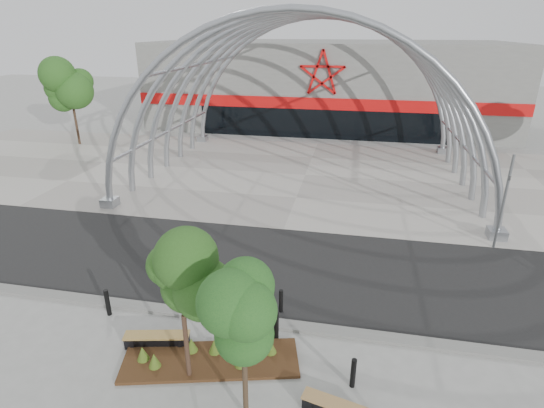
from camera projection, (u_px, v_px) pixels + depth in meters
ground at (249, 317)px, 14.61m from camera, size 140.00×140.00×0.00m
road at (270, 265)px, 17.78m from camera, size 140.00×7.00×0.02m
forecourt at (305, 175)px, 28.64m from camera, size 60.00×17.00×0.04m
kerb at (248, 320)px, 14.36m from camera, size 60.00×0.50×0.12m
arena_building at (328, 83)px, 43.36m from camera, size 34.00×15.24×8.00m
vault_canopy at (305, 175)px, 28.64m from camera, size 20.80×15.80×20.36m
planting_bed at (208, 358)px, 12.63m from camera, size 5.44×2.83×0.55m
signal_pole at (504, 201)px, 18.37m from camera, size 0.27×0.61×4.37m
street_tree_0 at (181, 288)px, 10.96m from camera, size 1.84×1.84×4.19m
street_tree_1 at (243, 325)px, 9.79m from camera, size 1.70×1.70×4.01m
bench_0 at (157, 340)px, 13.24m from camera, size 2.07×0.86×0.42m
bollard_0 at (108, 302)px, 14.56m from camera, size 0.16×0.16×1.00m
bollard_1 at (202, 306)px, 14.32m from camera, size 0.17×0.17×1.09m
bollard_2 at (276, 326)px, 13.40m from camera, size 0.16×0.16×1.00m
bollard_3 at (281, 301)px, 14.72m from camera, size 0.14×0.14×0.89m
bollard_4 at (353, 373)px, 11.63m from camera, size 0.15×0.15×0.93m
bg_tree_0 at (70, 89)px, 34.54m from camera, size 3.00×3.00×6.45m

